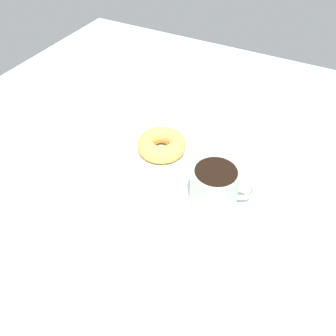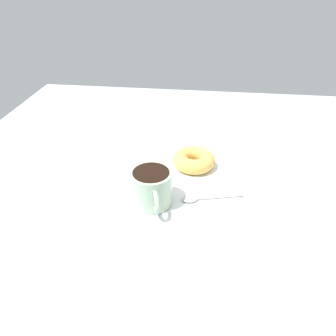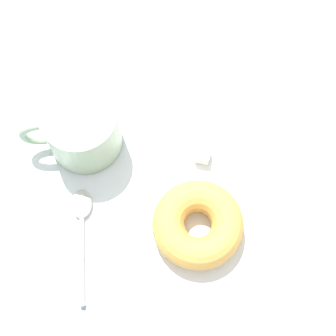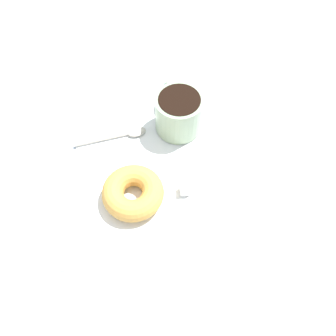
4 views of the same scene
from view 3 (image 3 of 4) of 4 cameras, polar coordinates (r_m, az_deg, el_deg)
ground_plane at (r=68.79cm, az=0.53°, el=-2.22°), size 120.00×120.00×2.00cm
napkin at (r=68.21cm, az=-0.00°, el=-0.60°), size 34.44×34.44×0.30cm
coffee_cup at (r=66.67cm, az=-8.86°, el=4.04°), size 8.86×11.61×7.74cm
donut at (r=64.44cm, az=3.06°, el=-5.75°), size 10.54×10.54×3.75cm
spoon at (r=66.77cm, az=-8.75°, el=-5.26°), size 13.58×4.86×0.90cm
sugar_cube at (r=68.10cm, az=3.56°, el=1.31°), size 1.71×1.71×1.71cm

